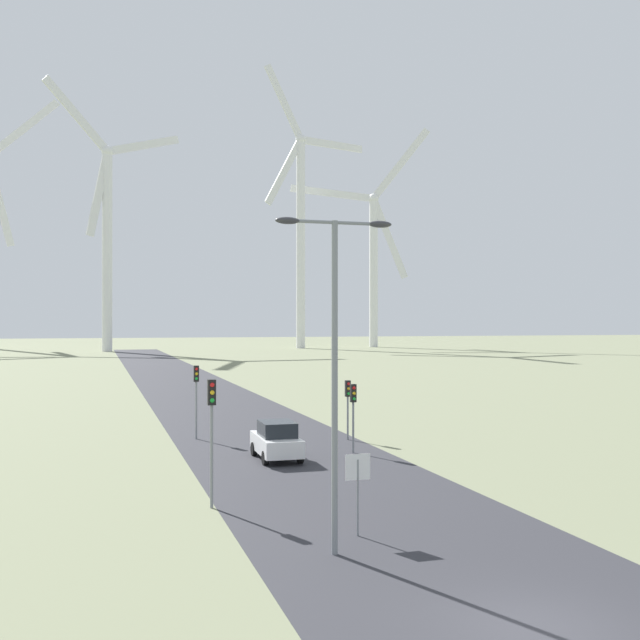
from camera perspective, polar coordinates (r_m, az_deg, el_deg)
ground_plane at (r=18.00m, az=16.06°, el=-21.53°), size 600.00×600.00×0.00m
road_surface at (r=63.09m, az=-8.44°, el=-6.11°), size 10.00×240.00×0.01m
streetlamp at (r=21.11m, az=1.12°, el=-1.66°), size 3.45×0.32×9.48m
stop_sign_near at (r=23.44m, az=2.89°, el=-11.97°), size 0.81×0.07×2.52m
traffic_light_post_near_left at (r=26.82m, az=-8.25°, el=-7.13°), size 0.28×0.33×4.53m
traffic_light_post_near_right at (r=37.66m, az=2.55°, el=-6.29°), size 0.28×0.34×3.44m
traffic_light_post_mid_left at (r=42.54m, az=-9.41°, el=-4.93°), size 0.28×0.34×4.12m
traffic_light_post_mid_right at (r=41.80m, az=2.14°, el=-5.82°), size 0.28×0.34×3.30m
car_approaching at (r=36.12m, az=-3.33°, el=-9.14°), size 1.88×4.13×1.83m
wind_turbine_center at (r=172.81m, az=-15.91°, el=6.81°), size 29.91×16.36×57.96m
wind_turbine_right at (r=187.39m, az=-1.48°, el=7.50°), size 28.45×9.86×69.01m
wind_turbine_far_right at (r=196.19m, az=4.10°, el=5.24°), size 33.38×16.29×56.70m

